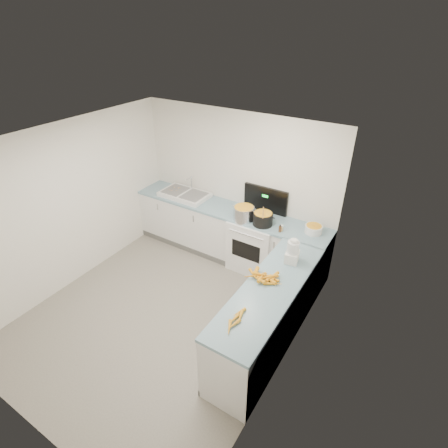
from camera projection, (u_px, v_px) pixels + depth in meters
The scene contains 20 objects.
floor at pixel (167, 313), 5.07m from camera, with size 3.50×4.00×0.00m, color gray, non-canonical shape.
ceiling at pixel (147, 146), 3.78m from camera, with size 3.50×4.00×0.00m, color white, non-canonical shape.
wall_back at pixel (237, 186), 5.88m from camera, with size 3.50×2.50×0.00m, color white, non-canonical shape.
wall_front at pixel (2, 353), 2.97m from camera, with size 3.50×2.50×0.00m, color white, non-canonical shape.
wall_left at pixel (69, 207), 5.22m from camera, with size 4.00×2.50×0.00m, color white, non-canonical shape.
wall_right at pixel (286, 292), 3.63m from camera, with size 4.00×2.50×0.00m, color white, non-canonical shape.
counter_back at pixel (228, 233), 6.07m from camera, with size 3.50×0.62×0.94m.
counter_right at pixel (268, 316), 4.39m from camera, with size 0.62×2.20×0.94m.
stove at pixel (255, 242), 5.80m from camera, with size 0.76×0.65×1.36m.
sink at pixel (185, 194), 6.21m from camera, with size 0.86×0.52×0.31m.
steel_pot at pixel (244, 214), 5.48m from camera, with size 0.33×0.33×0.24m, color silver.
black_pot at pixel (263, 219), 5.35m from camera, with size 0.31×0.31×0.22m, color black.
wooden_spoon at pixel (263, 213), 5.29m from camera, with size 0.01×0.01×0.35m, color #AD7A47.
mixing_bowl at pixel (314, 229), 5.17m from camera, with size 0.26×0.26×0.12m, color white.
extract_bottle at pixel (280, 229), 5.19m from camera, with size 0.04×0.04×0.10m, color #593319.
spice_jar at pixel (281, 228), 5.22m from camera, with size 0.05×0.05×0.08m, color #E5B266.
food_processor at pixel (293, 252), 4.52m from camera, with size 0.20×0.23×0.34m.
carrot_pile at pixel (264, 277), 4.27m from camera, with size 0.47×0.31×0.08m.
peeled_carrots at pixel (235, 320), 3.68m from camera, with size 0.14×0.42×0.04m.
peelings at pixel (175, 189), 6.29m from camera, with size 0.21×0.25×0.01m.
Camera 1 is at (2.66, -2.67, 3.73)m, focal length 28.00 mm.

